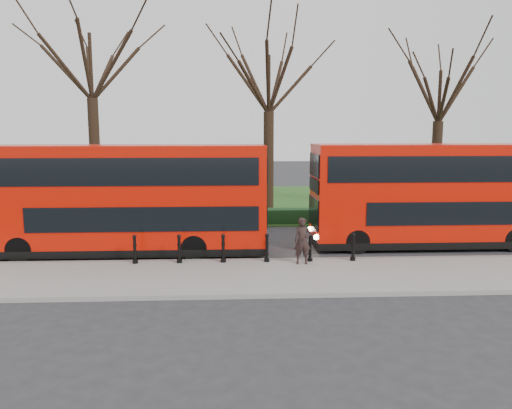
{
  "coord_description": "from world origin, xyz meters",
  "views": [
    {
      "loc": [
        -0.17,
        -19.14,
        4.96
      ],
      "look_at": [
        0.8,
        0.5,
        2.0
      ],
      "focal_mm": 35.0,
      "sensor_mm": 36.0,
      "label": 1
    }
  ],
  "objects": [
    {
      "name": "tree_left",
      "position": [
        -8.0,
        10.0,
        8.88
      ],
      "size": [
        7.82,
        7.82,
        12.21
      ],
      "color": "black",
      "rests_on": "ground"
    },
    {
      "name": "bus_rear",
      "position": [
        8.72,
        1.35,
        2.19
      ],
      "size": [
        10.94,
        2.51,
        4.35
      ],
      "color": "#C11003",
      "rests_on": "ground"
    },
    {
      "name": "kerb",
      "position": [
        0.0,
        -1.0,
        0.07
      ],
      "size": [
        60.0,
        0.25,
        0.16
      ],
      "primitive_type": "cube",
      "color": "slate",
      "rests_on": "ground"
    },
    {
      "name": "tree_right",
      "position": [
        12.0,
        10.0,
        7.2
      ],
      "size": [
        6.35,
        6.35,
        9.92
      ],
      "color": "black",
      "rests_on": "ground"
    },
    {
      "name": "pavement",
      "position": [
        0.0,
        -3.0,
        0.07
      ],
      "size": [
        60.0,
        4.0,
        0.15
      ],
      "primitive_type": "cube",
      "color": "gray",
      "rests_on": "ground"
    },
    {
      "name": "bollard_row",
      "position": [
        0.31,
        -1.35,
        0.65
      ],
      "size": [
        8.14,
        0.15,
        1.0
      ],
      "color": "black",
      "rests_on": "pavement"
    },
    {
      "name": "yellow_line_outer",
      "position": [
        0.0,
        -0.7,
        0.01
      ],
      "size": [
        60.0,
        0.1,
        0.01
      ],
      "primitive_type": "cube",
      "color": "yellow",
      "rests_on": "ground"
    },
    {
      "name": "pedestrian",
      "position": [
        2.37,
        -1.7,
        0.99
      ],
      "size": [
        0.62,
        0.41,
        1.69
      ],
      "primitive_type": "imported",
      "rotation": [
        0.0,
        0.0,
        0.01
      ],
      "color": "black",
      "rests_on": "pavement"
    },
    {
      "name": "grass_verge",
      "position": [
        0.0,
        15.0,
        0.03
      ],
      "size": [
        60.0,
        18.0,
        0.06
      ],
      "primitive_type": "cube",
      "color": "#204517",
      "rests_on": "ground"
    },
    {
      "name": "ground",
      "position": [
        0.0,
        0.0,
        0.0
      ],
      "size": [
        120.0,
        120.0,
        0.0
      ],
      "primitive_type": "plane",
      "color": "#28282B",
      "rests_on": "ground"
    },
    {
      "name": "tree_mid",
      "position": [
        2.0,
        10.0,
        7.92
      ],
      "size": [
        6.97,
        6.97,
        10.9
      ],
      "color": "black",
      "rests_on": "ground"
    },
    {
      "name": "bus_lead",
      "position": [
        -4.31,
        0.62,
        2.19
      ],
      "size": [
        10.95,
        2.51,
        4.36
      ],
      "color": "#C11003",
      "rests_on": "ground"
    },
    {
      "name": "hedge",
      "position": [
        0.0,
        6.8,
        0.4
      ],
      "size": [
        60.0,
        0.9,
        0.8
      ],
      "primitive_type": "cube",
      "color": "black",
      "rests_on": "ground"
    },
    {
      "name": "yellow_line_inner",
      "position": [
        0.0,
        -0.5,
        0.01
      ],
      "size": [
        60.0,
        0.1,
        0.01
      ],
      "primitive_type": "cube",
      "color": "yellow",
      "rests_on": "ground"
    }
  ]
}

